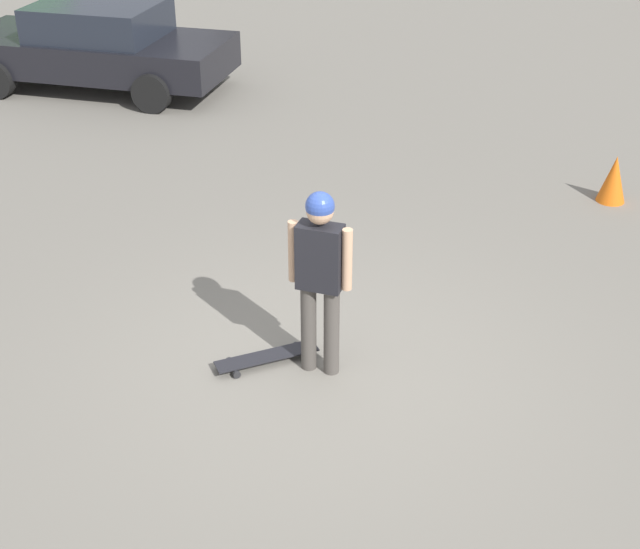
# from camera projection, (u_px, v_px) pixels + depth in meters

# --- Properties ---
(ground_plane) EXTENTS (220.00, 220.00, 0.00)m
(ground_plane) POSITION_uv_depth(u_px,v_px,m) (320.00, 369.00, 7.85)
(ground_plane) COLOR gray
(person) EXTENTS (0.37, 0.48, 1.70)m
(person) POSITION_uv_depth(u_px,v_px,m) (320.00, 268.00, 7.34)
(person) COLOR #4C4742
(person) RESTS_ON ground_plane
(skateboard) EXTENTS (0.95, 0.45, 0.08)m
(skateboard) POSITION_uv_depth(u_px,v_px,m) (267.00, 357.00, 7.90)
(skateboard) COLOR #232328
(skateboard) RESTS_ON ground_plane
(car_parked_near) EXTENTS (3.99, 4.55, 1.39)m
(car_parked_near) POSITION_uv_depth(u_px,v_px,m) (97.00, 45.00, 14.41)
(car_parked_near) COLOR black
(car_parked_near) RESTS_ON ground_plane
(traffic_cone) EXTENTS (0.34, 0.34, 0.58)m
(traffic_cone) POSITION_uv_depth(u_px,v_px,m) (614.00, 179.00, 10.75)
(traffic_cone) COLOR orange
(traffic_cone) RESTS_ON ground_plane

